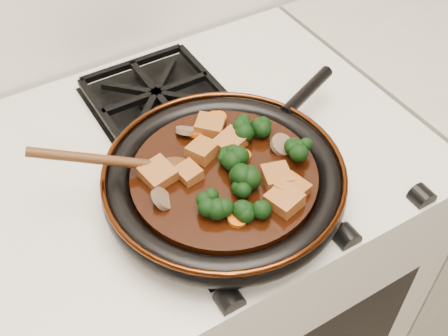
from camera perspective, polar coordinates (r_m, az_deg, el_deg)
stove at (r=1.31m, az=-2.28°, el=-12.13°), size 0.76×0.60×0.90m
burner_grate_front at (r=0.86m, az=1.40°, el=-3.04°), size 0.23×0.23×0.03m
burner_grate_back at (r=1.04m, az=-6.85°, el=7.16°), size 0.23×0.23×0.03m
skillet at (r=0.85m, az=0.08°, el=-1.13°), size 0.48×0.37×0.05m
braising_sauce at (r=0.84m, az=0.00°, el=-0.98°), size 0.28×0.28×0.02m
tofu_cube_0 at (r=0.89m, az=-1.46°, el=4.24°), size 0.06×0.06×0.03m
tofu_cube_1 at (r=0.86m, az=-2.19°, el=1.76°), size 0.05×0.05×0.03m
tofu_cube_2 at (r=0.81m, az=6.89°, el=-2.21°), size 0.05×0.05×0.03m
tofu_cube_3 at (r=0.87m, az=0.63°, el=2.53°), size 0.05×0.05×0.03m
tofu_cube_4 at (r=0.83m, az=-3.59°, el=-0.54°), size 0.04×0.04×0.02m
tofu_cube_5 at (r=0.79m, az=6.17°, el=-3.31°), size 0.05×0.05×0.03m
tofu_cube_6 at (r=0.83m, az=-6.71°, el=-0.66°), size 0.05×0.05×0.03m
tofu_cube_7 at (r=0.82m, az=5.37°, el=-0.97°), size 0.05×0.05×0.02m
broccoli_floret_0 at (r=0.84m, az=0.59°, el=0.93°), size 0.08×0.08×0.07m
broccoli_floret_1 at (r=0.81m, az=1.84°, el=-1.69°), size 0.09×0.09×0.06m
broccoli_floret_2 at (r=0.89m, az=2.36°, el=4.03°), size 0.07×0.07×0.07m
broccoli_floret_3 at (r=0.89m, az=4.05°, el=4.01°), size 0.08×0.08×0.06m
broccoli_floret_4 at (r=0.86m, az=7.66°, el=1.77°), size 0.08×0.07×0.07m
broccoli_floret_5 at (r=0.81m, az=2.50°, el=-1.10°), size 0.07×0.08×0.07m
broccoli_floret_6 at (r=0.78m, az=2.69°, el=-4.12°), size 0.06×0.07×0.06m
broccoli_floret_7 at (r=0.78m, az=-0.86°, el=-3.88°), size 0.09×0.08×0.08m
carrot_coin_0 at (r=0.91m, az=-0.55°, el=5.07°), size 0.03×0.03×0.02m
carrot_coin_1 at (r=0.88m, az=0.32°, el=2.97°), size 0.03×0.03×0.02m
carrot_coin_2 at (r=0.85m, az=1.79°, el=1.38°), size 0.03×0.03×0.01m
carrot_coin_3 at (r=0.91m, az=-1.02°, el=5.08°), size 0.03×0.03×0.01m
carrot_coin_4 at (r=0.89m, az=-2.81°, el=3.65°), size 0.03×0.03×0.02m
carrot_coin_5 at (r=0.77m, az=1.39°, el=-5.16°), size 0.03×0.03×0.01m
mushroom_slice_0 at (r=0.87m, az=5.92°, el=2.34°), size 0.05×0.05×0.02m
mushroom_slice_1 at (r=0.90m, az=-1.42°, el=4.54°), size 0.03×0.03×0.03m
mushroom_slice_2 at (r=0.89m, az=-3.87°, el=3.80°), size 0.05×0.05×0.02m
mushroom_slice_3 at (r=0.80m, az=-6.31°, el=-3.14°), size 0.04×0.04×0.03m
wooden_spoon at (r=0.83m, az=-8.98°, el=0.49°), size 0.14×0.08×0.21m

